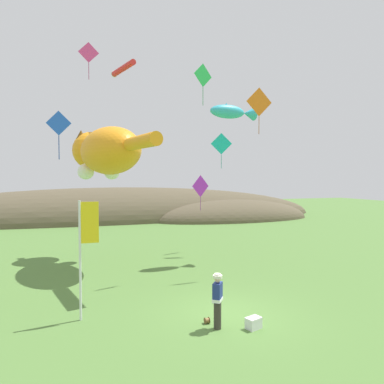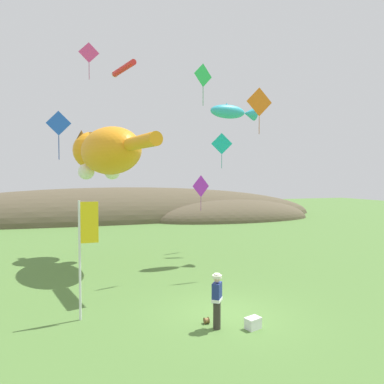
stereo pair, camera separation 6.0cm
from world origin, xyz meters
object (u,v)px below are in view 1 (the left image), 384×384
at_px(kite_diamond_teal, 221,144).
at_px(picnic_cooler, 254,323).
at_px(festival_attendant, 218,299).
at_px(kite_spool, 207,320).
at_px(kite_tube_streamer, 123,68).
at_px(kite_fish_windsock, 232,112).
at_px(kite_diamond_green, 203,76).
at_px(kite_diamond_violet, 200,186).
at_px(kite_giant_cat, 106,152).
at_px(kite_diamond_blue, 59,124).
at_px(festival_banner_pole, 85,242).
at_px(kite_diamond_orange, 259,102).
at_px(kite_diamond_pink, 89,53).

bearing_deg(kite_diamond_teal, picnic_cooler, -108.73).
relative_size(festival_attendant, kite_spool, 8.62).
bearing_deg(kite_spool, kite_diamond_teal, 63.65).
height_order(festival_attendant, kite_tube_streamer, kite_tube_streamer).
bearing_deg(festival_attendant, kite_fish_windsock, 61.53).
xyz_separation_m(kite_diamond_green, kite_diamond_violet, (1.88, 5.36, -5.56)).
bearing_deg(kite_giant_cat, kite_diamond_violet, 15.73).
height_order(kite_fish_windsock, kite_diamond_green, kite_diamond_green).
bearing_deg(kite_giant_cat, kite_fish_windsock, -10.43).
relative_size(kite_tube_streamer, kite_diamond_blue, 1.62).
relative_size(picnic_cooler, festival_banner_pole, 0.14).
xyz_separation_m(kite_fish_windsock, kite_diamond_green, (-2.70, -2.29, 1.18)).
xyz_separation_m(picnic_cooler, kite_diamond_orange, (3.52, 5.82, 8.47)).
distance_m(festival_banner_pole, kite_diamond_violet, 12.08).
relative_size(kite_spool, picnic_cooler, 0.36).
xyz_separation_m(festival_attendant, kite_fish_windsock, (4.49, 8.28, 7.72)).
bearing_deg(kite_spool, kite_diamond_pink, 109.64).
relative_size(picnic_cooler, kite_tube_streamer, 0.19).
bearing_deg(kite_diamond_blue, picnic_cooler, -36.26).
relative_size(kite_diamond_teal, kite_diamond_orange, 0.97).
bearing_deg(kite_diamond_orange, kite_diamond_violet, 99.05).
relative_size(kite_tube_streamer, kite_diamond_orange, 1.26).
bearing_deg(kite_diamond_violet, kite_spool, -109.44).
bearing_deg(kite_fish_windsock, picnic_cooler, -111.45).
bearing_deg(kite_diamond_violet, festival_banner_pole, -129.53).
xyz_separation_m(picnic_cooler, festival_banner_pole, (-5.04, 2.49, 2.48)).
relative_size(picnic_cooler, kite_fish_windsock, 0.19).
bearing_deg(festival_attendant, kite_tube_streamer, 95.71).
bearing_deg(kite_fish_windsock, kite_spool, -120.84).
bearing_deg(kite_diamond_green, festival_attendant, -106.60).
bearing_deg(kite_diamond_orange, kite_diamond_teal, 88.47).
bearing_deg(kite_tube_streamer, picnic_cooler, -79.62).
bearing_deg(kite_diamond_pink, kite_diamond_teal, 5.46).
height_order(kite_giant_cat, kite_tube_streamer, kite_tube_streamer).
height_order(kite_spool, kite_diamond_pink, kite_diamond_pink).
xyz_separation_m(kite_fish_windsock, kite_diamond_violet, (-0.82, 3.07, -4.38)).
bearing_deg(kite_giant_cat, kite_tube_streamer, 63.51).
xyz_separation_m(kite_tube_streamer, kite_diamond_pink, (-2.20, -2.71, -0.22)).
bearing_deg(kite_giant_cat, festival_banner_pole, -100.28).
bearing_deg(kite_fish_windsock, kite_diamond_teal, 83.24).
height_order(kite_spool, picnic_cooler, picnic_cooler).
bearing_deg(kite_diamond_green, kite_giant_cat, 140.70).
bearing_deg(kite_diamond_green, kite_spool, -109.54).
relative_size(kite_tube_streamer, kite_diamond_violet, 1.26).
xyz_separation_m(kite_tube_streamer, kite_diamond_teal, (5.98, -1.93, -4.76)).
bearing_deg(kite_tube_streamer, kite_diamond_orange, -49.67).
height_order(festival_banner_pole, kite_giant_cat, kite_giant_cat).
bearing_deg(kite_diamond_green, picnic_cooler, -96.25).
relative_size(kite_diamond_pink, kite_diamond_blue, 1.09).
distance_m(picnic_cooler, kite_diamond_orange, 10.86).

